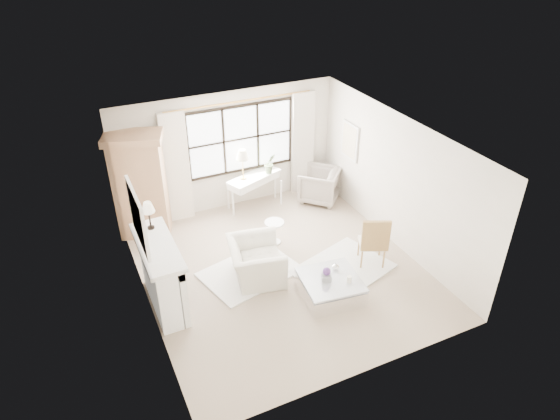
# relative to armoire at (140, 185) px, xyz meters

# --- Properties ---
(floor) EXTENTS (5.50, 5.50, 0.00)m
(floor) POSITION_rel_armoire_xyz_m (2.03, -2.42, -1.14)
(floor) COLOR tan
(floor) RESTS_ON ground
(ceiling) EXTENTS (5.50, 5.50, 0.00)m
(ceiling) POSITION_rel_armoire_xyz_m (2.03, -2.42, 1.56)
(ceiling) COLOR silver
(ceiling) RESTS_ON ground
(wall_back) EXTENTS (5.00, 0.00, 5.00)m
(wall_back) POSITION_rel_armoire_xyz_m (2.03, 0.33, 0.21)
(wall_back) COLOR silver
(wall_back) RESTS_ON ground
(wall_front) EXTENTS (5.00, 0.00, 5.00)m
(wall_front) POSITION_rel_armoire_xyz_m (2.03, -5.17, 0.21)
(wall_front) COLOR white
(wall_front) RESTS_ON ground
(wall_left) EXTENTS (0.00, 5.50, 5.50)m
(wall_left) POSITION_rel_armoire_xyz_m (-0.47, -2.42, 0.21)
(wall_left) COLOR beige
(wall_left) RESTS_ON ground
(wall_right) EXTENTS (0.00, 5.50, 5.50)m
(wall_right) POSITION_rel_armoire_xyz_m (4.53, -2.42, 0.21)
(wall_right) COLOR beige
(wall_right) RESTS_ON ground
(window_pane) EXTENTS (2.40, 0.02, 1.50)m
(window_pane) POSITION_rel_armoire_xyz_m (2.33, 0.31, 0.46)
(window_pane) COLOR white
(window_pane) RESTS_ON wall_back
(window_frame) EXTENTS (2.50, 0.04, 1.50)m
(window_frame) POSITION_rel_armoire_xyz_m (2.33, 0.30, 0.46)
(window_frame) COLOR black
(window_frame) RESTS_ON wall_back
(curtain_rod) EXTENTS (3.30, 0.04, 0.04)m
(curtain_rod) POSITION_rel_armoire_xyz_m (2.33, 0.25, 1.33)
(curtain_rod) COLOR #AF7E3C
(curtain_rod) RESTS_ON wall_back
(curtain_left) EXTENTS (0.55, 0.10, 2.47)m
(curtain_left) POSITION_rel_armoire_xyz_m (0.83, 0.23, 0.10)
(curtain_left) COLOR white
(curtain_left) RESTS_ON ground
(curtain_right) EXTENTS (0.55, 0.10, 2.47)m
(curtain_right) POSITION_rel_armoire_xyz_m (3.83, 0.23, 0.10)
(curtain_right) COLOR beige
(curtain_right) RESTS_ON ground
(fireplace) EXTENTS (0.58, 1.66, 1.26)m
(fireplace) POSITION_rel_armoire_xyz_m (-0.24, -2.42, -0.49)
(fireplace) COLOR white
(fireplace) RESTS_ON ground
(mirror_frame) EXTENTS (0.05, 1.15, 0.95)m
(mirror_frame) POSITION_rel_armoire_xyz_m (-0.44, -2.42, 0.70)
(mirror_frame) COLOR white
(mirror_frame) RESTS_ON wall_left
(mirror_glass) EXTENTS (0.02, 1.00, 0.80)m
(mirror_glass) POSITION_rel_armoire_xyz_m (-0.41, -2.42, 0.70)
(mirror_glass) COLOR #B8BCC4
(mirror_glass) RESTS_ON wall_left
(art_frame) EXTENTS (0.04, 0.62, 0.82)m
(art_frame) POSITION_rel_armoire_xyz_m (4.50, -0.72, 0.41)
(art_frame) COLOR silver
(art_frame) RESTS_ON wall_right
(art_canvas) EXTENTS (0.01, 0.52, 0.72)m
(art_canvas) POSITION_rel_armoire_xyz_m (4.48, -0.72, 0.41)
(art_canvas) COLOR beige
(art_canvas) RESTS_ON wall_right
(mantel_lamp) EXTENTS (0.22, 0.22, 0.51)m
(mantel_lamp) POSITION_rel_armoire_xyz_m (-0.19, -1.89, 0.51)
(mantel_lamp) COLOR black
(mantel_lamp) RESTS_ON fireplace
(armoire) EXTENTS (1.29, 1.02, 2.24)m
(armoire) POSITION_rel_armoire_xyz_m (0.00, 0.00, 0.00)
(armoire) COLOR tan
(armoire) RESTS_ON floor
(console_table) EXTENTS (1.37, 0.90, 0.80)m
(console_table) POSITION_rel_armoire_xyz_m (2.50, -0.00, -0.74)
(console_table) COLOR white
(console_table) RESTS_ON floor
(console_lamp) EXTENTS (0.28, 0.28, 0.69)m
(console_lamp) POSITION_rel_armoire_xyz_m (2.23, -0.02, 0.22)
(console_lamp) COLOR #A57F39
(console_lamp) RESTS_ON console_table
(orchid_plant) EXTENTS (0.26, 0.21, 0.47)m
(orchid_plant) POSITION_rel_armoire_xyz_m (2.88, -0.02, -0.11)
(orchid_plant) COLOR #627A51
(orchid_plant) RESTS_ON console_table
(side_table) EXTENTS (0.40, 0.40, 0.51)m
(side_table) POSITION_rel_armoire_xyz_m (2.29, -1.53, -0.81)
(side_table) COLOR silver
(side_table) RESTS_ON floor
(rug_left) EXTENTS (1.98, 1.61, 0.03)m
(rug_left) POSITION_rel_armoire_xyz_m (1.45, -2.24, -1.12)
(rug_left) COLOR white
(rug_left) RESTS_ON floor
(rug_right) EXTENTS (2.04, 1.75, 0.03)m
(rug_right) POSITION_rel_armoire_xyz_m (3.10, -2.91, -1.12)
(rug_right) COLOR silver
(rug_right) RESTS_ON floor
(club_armchair) EXTENTS (1.17, 1.28, 0.72)m
(club_armchair) POSITION_rel_armoire_xyz_m (1.52, -2.39, -0.78)
(club_armchair) COLOR beige
(club_armchair) RESTS_ON floor
(wingback_chair) EXTENTS (1.21, 1.21, 0.79)m
(wingback_chair) POSITION_rel_armoire_xyz_m (3.98, -0.36, -0.74)
(wingback_chair) COLOR gray
(wingback_chair) RESTS_ON floor
(french_chair) EXTENTS (0.64, 0.64, 1.08)m
(french_chair) POSITION_rel_armoire_xyz_m (3.69, -2.97, -0.83)
(french_chair) COLOR #AF8349
(french_chair) RESTS_ON floor
(coffee_table) EXTENTS (1.12, 1.12, 0.38)m
(coffee_table) POSITION_rel_armoire_xyz_m (2.50, -3.45, -0.96)
(coffee_table) COLOR white
(coffee_table) RESTS_ON floor
(planter_box) EXTENTS (0.21, 0.21, 0.12)m
(planter_box) POSITION_rel_armoire_xyz_m (2.41, -3.45, -0.70)
(planter_box) COLOR gray
(planter_box) RESTS_ON coffee_table
(planter_flowers) EXTENTS (0.14, 0.14, 0.14)m
(planter_flowers) POSITION_rel_armoire_xyz_m (2.41, -3.45, -0.57)
(planter_flowers) COLOR #552E74
(planter_flowers) RESTS_ON planter_box
(pillar_candle) EXTENTS (0.08, 0.08, 0.12)m
(pillar_candle) POSITION_rel_armoire_xyz_m (2.74, -3.66, -0.70)
(pillar_candle) COLOR white
(pillar_candle) RESTS_ON coffee_table
(coffee_vase) EXTENTS (0.14, 0.14, 0.14)m
(coffee_vase) POSITION_rel_armoire_xyz_m (2.71, -3.25, -0.69)
(coffee_vase) COLOR silver
(coffee_vase) RESTS_ON coffee_table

